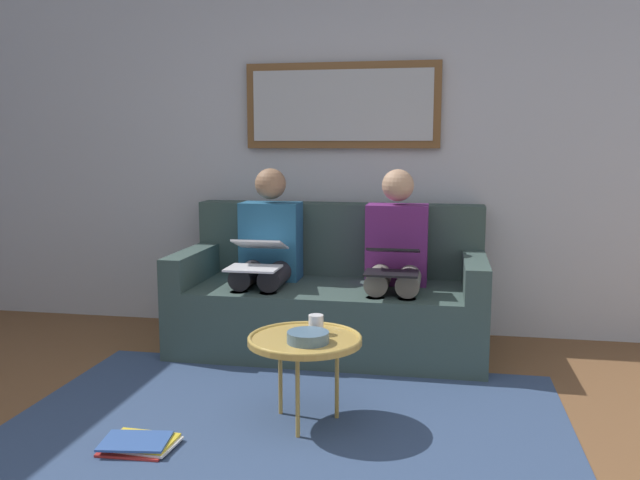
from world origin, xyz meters
name	(u,v)px	position (x,y,z in m)	size (l,w,h in m)	color
wall_rear	(344,143)	(0.00, -2.60, 1.30)	(6.00, 0.12, 2.60)	#B7BCC6
area_rug	(286,425)	(0.00, -0.85, 0.00)	(2.60, 1.80, 0.01)	#33476B
couch	(332,298)	(0.00, -2.12, 0.31)	(1.91, 0.90, 0.90)	#384C47
framed_mirror	(342,106)	(0.00, -2.51, 1.55)	(1.32, 0.05, 0.57)	brown
coffee_table	(305,341)	(-0.08, -0.90, 0.40)	(0.53, 0.53, 0.42)	tan
cup	(316,324)	(-0.12, -0.98, 0.46)	(0.07, 0.07, 0.09)	silver
bowl	(308,337)	(-0.11, -0.83, 0.44)	(0.19, 0.19, 0.05)	slate
person_left	(396,256)	(-0.41, -2.05, 0.61)	(0.38, 0.58, 1.14)	#66236B
laptop_black	(393,260)	(-0.41, -1.80, 0.63)	(0.30, 0.34, 0.14)	black
person_right	(267,253)	(0.41, -2.05, 0.61)	(0.38, 0.58, 1.14)	#235B84
laptop_white	(257,255)	(0.41, -1.82, 0.63)	(0.31, 0.39, 0.17)	white
magazine_stack	(139,443)	(0.57, -0.51, 0.03)	(0.33, 0.25, 0.04)	red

